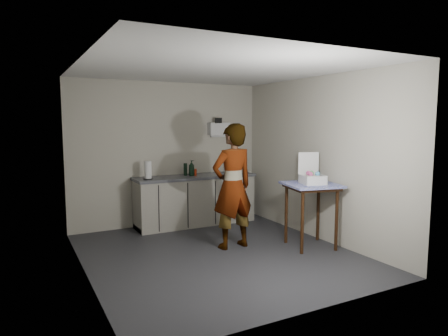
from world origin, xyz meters
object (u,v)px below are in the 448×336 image
standing_man (233,186)px  soap_bottle (192,168)px  bakery_box (312,177)px  dark_bottle (185,169)px  kitchen_counter (195,201)px  paper_towel (148,171)px  soda_can (195,172)px  dish_rack (234,170)px  side_table (311,192)px

standing_man → soap_bottle: size_ratio=6.53×
soap_bottle → bakery_box: (1.08, -2.02, 0.02)m
dark_bottle → soap_bottle: bearing=-53.8°
kitchen_counter → dark_bottle: 0.62m
bakery_box → paper_towel: bearing=150.1°
soda_can → soap_bottle: bearing=-177.0°
dark_bottle → dish_rack: (0.95, -0.11, -0.06)m
standing_man → dark_bottle: 1.60m
dark_bottle → standing_man: bearing=-86.4°
dark_bottle → kitchen_counter: bearing=-20.8°
kitchen_counter → bakery_box: 2.38m
dish_rack → dark_bottle: bearing=173.5°
kitchen_counter → side_table: side_table is taller
soap_bottle → side_table: bearing=-61.6°
soap_bottle → bakery_box: bearing=-61.9°
side_table → soap_bottle: 2.29m
side_table → soap_bottle: bearing=130.8°
kitchen_counter → dish_rack: 0.96m
soda_can → dish_rack: 0.81m
paper_towel → kitchen_counter: bearing=5.1°
soda_can → dark_bottle: size_ratio=0.54×
standing_man → dish_rack: bearing=-124.6°
bakery_box → dark_bottle: bearing=134.9°
kitchen_counter → paper_towel: paper_towel is taller
standing_man → bakery_box: standing_man is taller
kitchen_counter → soap_bottle: size_ratio=7.86×
side_table → bakery_box: bakery_box is taller
standing_man → dish_rack: size_ratio=5.27×
side_table → paper_towel: size_ratio=3.14×
side_table → soda_can: soda_can is taller
soda_can → dish_rack: bearing=-0.5°
standing_man → paper_towel: size_ratio=6.05×
side_table → dish_rack: bearing=108.3°
side_table → dish_rack: 2.01m
standing_man → soap_bottle: 1.49m
side_table → bakery_box: 0.23m
soap_bottle → dish_rack: (0.88, -0.00, -0.09)m
kitchen_counter → soap_bottle: soap_bottle is taller
dish_rack → standing_man: bearing=-120.0°
side_table → paper_towel: (-1.90, 1.96, 0.21)m
soap_bottle → paper_towel: paper_towel is taller
soap_bottle → dish_rack: size_ratio=0.81×
standing_man → soda_can: bearing=-96.4°
kitchen_counter → dark_bottle: bearing=159.2°
soap_bottle → dark_bottle: 0.13m
soap_bottle → bakery_box: size_ratio=0.62×
standing_man → soda_can: 1.49m
paper_towel → bakery_box: 2.74m
soda_can → kitchen_counter: bearing=63.0°
dish_rack → paper_towel: bearing=-178.8°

